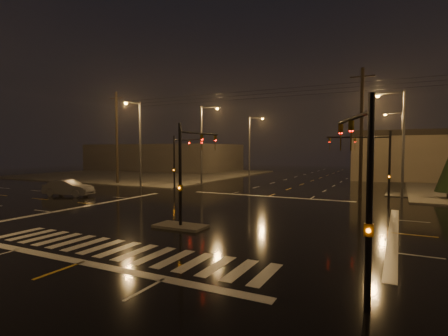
{
  "coord_description": "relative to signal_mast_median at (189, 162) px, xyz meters",
  "views": [
    {
      "loc": [
        11.2,
        -20.67,
        4.48
      ],
      "look_at": [
        -1.5,
        4.56,
        3.0
      ],
      "focal_mm": 28.0,
      "sensor_mm": 36.0,
      "label": 1
    }
  ],
  "objects": [
    {
      "name": "streetlight_1",
      "position": [
        -11.18,
        21.07,
        2.05
      ],
      "size": [
        2.77,
        0.32,
        10.0
      ],
      "color": "#38383A",
      "rests_on": "ground"
    },
    {
      "name": "stop_bar_near",
      "position": [
        -0.0,
        -7.93,
        -3.75
      ],
      "size": [
        16.0,
        0.5,
        0.01
      ],
      "primitive_type": "cube",
      "color": "beige",
      "rests_on": "ground"
    },
    {
      "name": "sidewalk_nw",
      "position": [
        -30.0,
        33.07,
        -3.69
      ],
      "size": [
        36.0,
        36.0,
        0.12
      ],
      "primitive_type": "cube",
      "color": "#4C4943",
      "rests_on": "ground"
    },
    {
      "name": "utility_pole_0",
      "position": [
        -22.0,
        17.07,
        2.38
      ],
      "size": [
        2.2,
        0.32,
        12.0
      ],
      "color": "black",
      "rests_on": "ground"
    },
    {
      "name": "signal_mast_median",
      "position": [
        0.0,
        0.0,
        0.0
      ],
      "size": [
        0.25,
        4.59,
        6.0
      ],
      "color": "black",
      "rests_on": "ground"
    },
    {
      "name": "utility_pole_1",
      "position": [
        8.0,
        17.07,
        2.38
      ],
      "size": [
        2.2,
        0.32,
        12.0
      ],
      "color": "black",
      "rests_on": "ground"
    },
    {
      "name": "stop_bar_far",
      "position": [
        -0.0,
        14.07,
        -3.75
      ],
      "size": [
        16.0,
        0.5,
        0.01
      ],
      "primitive_type": "cube",
      "color": "beige",
      "rests_on": "ground"
    },
    {
      "name": "commercial_block",
      "position": [
        -35.0,
        45.07,
        -0.95
      ],
      "size": [
        30.0,
        18.0,
        5.6
      ],
      "primitive_type": "cube",
      "color": "#3E3836",
      "rests_on": "ground"
    },
    {
      "name": "streetlight_2",
      "position": [
        -11.18,
        37.07,
        2.05
      ],
      "size": [
        2.77,
        0.32,
        10.0
      ],
      "color": "#38383A",
      "rests_on": "ground"
    },
    {
      "name": "signal_mast_se",
      "position": [
        10.23,
        -6.68,
        -0.04
      ],
      "size": [
        1.55,
        3.87,
        6.0
      ],
      "color": "black",
      "rests_on": "ground"
    },
    {
      "name": "streetlight_4",
      "position": [
        11.18,
        39.07,
        2.05
      ],
      "size": [
        2.77,
        0.32,
        10.0
      ],
      "color": "#38383A",
      "rests_on": "ground"
    },
    {
      "name": "car_crossing",
      "position": [
        -17.31,
        5.6,
        -2.96
      ],
      "size": [
        5.09,
        2.73,
        1.59
      ],
      "primitive_type": "imported",
      "rotation": [
        0.0,
        0.0,
        1.8
      ],
      "color": "#5C5D64",
      "rests_on": "ground"
    },
    {
      "name": "streetlight_5",
      "position": [
        -16.0,
        14.26,
        2.05
      ],
      "size": [
        0.32,
        2.77,
        10.0
      ],
      "color": "#38383A",
      "rests_on": "ground"
    },
    {
      "name": "ground",
      "position": [
        -0.0,
        3.07,
        -3.75
      ],
      "size": [
        140.0,
        140.0,
        0.0
      ],
      "primitive_type": "plane",
      "color": "black",
      "rests_on": "ground"
    },
    {
      "name": "streetlight_3",
      "position": [
        11.18,
        19.07,
        2.05
      ],
      "size": [
        2.77,
        0.32,
        10.0
      ],
      "color": "#38383A",
      "rests_on": "ground"
    },
    {
      "name": "signal_mast_nw",
      "position": [
        -9.5,
        13.21,
        0.04
      ],
      "size": [
        4.84,
        1.86,
        6.0
      ],
      "color": "black",
      "rests_on": "ground"
    },
    {
      "name": "crosswalk",
      "position": [
        -0.0,
        -5.93,
        -3.75
      ],
      "size": [
        15.0,
        2.6,
        0.01
      ],
      "primitive_type": "cube",
      "color": "beige",
      "rests_on": "ground"
    },
    {
      "name": "signal_mast_ne",
      "position": [
        9.5,
        13.21,
        0.04
      ],
      "size": [
        4.84,
        1.86,
        6.0
      ],
      "color": "black",
      "rests_on": "ground"
    },
    {
      "name": "median_island",
      "position": [
        -0.0,
        -0.93,
        -3.68
      ],
      "size": [
        3.0,
        1.6,
        0.15
      ],
      "primitive_type": "cube",
      "color": "#4C4943",
      "rests_on": "ground"
    }
  ]
}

